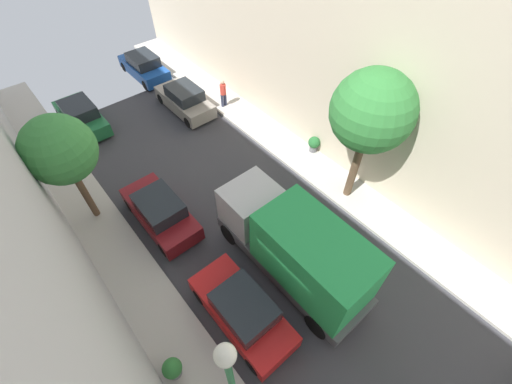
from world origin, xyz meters
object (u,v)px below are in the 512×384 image
potted_plant_2 (44,160)px  lamp_post (231,379)px  parked_car_left_3 (160,212)px  street_tree_0 (60,150)px  delivery_truck (296,248)px  potted_plant_3 (173,369)px  parked_car_right_2 (144,67)px  parked_car_left_4 (81,116)px  parked_car_right_1 (185,100)px  potted_plant_1 (314,143)px  pedestrian (223,92)px  street_tree_1 (372,112)px  parked_car_left_2 (243,311)px

potted_plant_2 → lamp_post: (0.90, -14.63, 3.45)m
parked_car_left_3 → street_tree_0: street_tree_0 is taller
delivery_truck → potted_plant_3: (-5.55, -0.22, -1.13)m
parked_car_right_2 → potted_plant_3: parked_car_right_2 is taller
delivery_truck → lamp_post: bearing=-153.2°
parked_car_left_4 → potted_plant_3: size_ratio=4.63×
lamp_post → potted_plant_3: bearing=114.2°
parked_car_left_4 → parked_car_right_1: same height
lamp_post → potted_plant_2: bearing=93.5°
parked_car_right_1 → parked_car_left_4: bearing=155.8°
potted_plant_1 → lamp_post: bearing=-147.3°
parked_car_right_2 → potted_plant_1: size_ratio=4.72×
street_tree_0 → lamp_post: 10.08m
delivery_truck → pedestrian: size_ratio=3.84×
lamp_post → potted_plant_1: bearing=32.7°
parked_car_right_2 → delivery_truck: bearing=-98.9°
parked_car_right_1 → street_tree_1: (2.12, -10.88, 4.09)m
parked_car_left_3 → delivery_truck: 6.24m
parked_car_left_4 → lamp_post: size_ratio=0.70×
parked_car_left_2 → potted_plant_3: (-2.85, -0.00, -0.07)m
parked_car_right_2 → street_tree_0: 12.53m
delivery_truck → potted_plant_1: (5.79, 4.35, -1.14)m
parked_car_left_3 → parked_car_right_1: (5.40, 6.56, 0.00)m
potted_plant_1 → lamp_post: 12.80m
parked_car_left_4 → parked_car_right_2: 6.04m
parked_car_left_4 → parked_car_right_1: size_ratio=1.00×
street_tree_1 → potted_plant_3: bearing=-172.2°
parked_car_right_2 → street_tree_0: size_ratio=0.81×
parked_car_left_3 → potted_plant_2: 7.34m
parked_car_left_4 → pedestrian: bearing=-27.2°
delivery_truck → street_tree_0: street_tree_0 is taller
potted_plant_3 → parked_car_left_2: bearing=0.0°
parked_car_left_4 → parked_car_right_1: bearing=-24.2°
street_tree_0 → parked_car_left_3: bearing=-46.2°
parked_car_left_3 → lamp_post: (-1.90, -7.85, 3.31)m
street_tree_1 → potted_plant_2: size_ratio=8.31×
parked_car_right_1 → lamp_post: size_ratio=0.70×
delivery_truck → parked_car_right_1: bearing=77.4°
parked_car_left_2 → potted_plant_3: 2.85m
potted_plant_2 → delivery_truck: bearing=-65.9°
parked_car_left_3 → lamp_post: 8.73m
parked_car_left_4 → street_tree_0: (-2.13, -6.76, 3.28)m
parked_car_right_2 → lamp_post: 21.13m
parked_car_left_3 → parked_car_right_2: size_ratio=1.00×
parked_car_left_2 → delivery_truck: size_ratio=0.64×
parked_car_left_4 → lamp_post: bearing=-96.4°
pedestrian → potted_plant_1: size_ratio=1.93×
parked_car_left_4 → parked_car_right_2: bearing=26.6°
potted_plant_3 → potted_plant_1: bearing=21.9°
parked_car_right_2 → potted_plant_2: bearing=-149.1°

